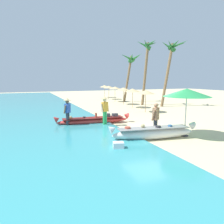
{
  "coord_description": "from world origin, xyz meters",
  "views": [
    {
      "loc": [
        -6.3,
        -9.56,
        2.84
      ],
      "look_at": [
        -1.52,
        1.76,
        0.9
      ],
      "focal_mm": 33.42,
      "sensor_mm": 36.0,
      "label": 1
    }
  ],
  "objects_px": {
    "boat_white_foreground": "(153,133)",
    "palm_tree_mid_cluster": "(131,63)",
    "palm_tree_tall_inland": "(172,53)",
    "person_vendor_hatted": "(105,109)",
    "person_vendor_assistant": "(67,110)",
    "cooler_box": "(118,146)",
    "patio_umbrella_large": "(187,93)",
    "boat_red_midground": "(94,120)",
    "palm_tree_leaning_seaward": "(147,55)",
    "person_tourist_customer": "(156,117)"
  },
  "relations": [
    {
      "from": "palm_tree_mid_cluster",
      "to": "person_tourist_customer",
      "type": "bearing_deg",
      "value": -113.18
    },
    {
      "from": "person_tourist_customer",
      "to": "person_vendor_assistant",
      "type": "distance_m",
      "value": 5.27
    },
    {
      "from": "boat_white_foreground",
      "to": "cooler_box",
      "type": "relative_size",
      "value": 10.23
    },
    {
      "from": "person_vendor_assistant",
      "to": "cooler_box",
      "type": "distance_m",
      "value": 5.26
    },
    {
      "from": "person_vendor_hatted",
      "to": "palm_tree_mid_cluster",
      "type": "relative_size",
      "value": 0.3
    },
    {
      "from": "patio_umbrella_large",
      "to": "palm_tree_mid_cluster",
      "type": "bearing_deg",
      "value": 71.87
    },
    {
      "from": "boat_white_foreground",
      "to": "palm_tree_mid_cluster",
      "type": "height_order",
      "value": "palm_tree_mid_cluster"
    },
    {
      "from": "palm_tree_tall_inland",
      "to": "palm_tree_mid_cluster",
      "type": "relative_size",
      "value": 1.13
    },
    {
      "from": "person_vendor_assistant",
      "to": "cooler_box",
      "type": "xyz_separation_m",
      "value": [
        1.04,
        -5.08,
        -0.83
      ]
    },
    {
      "from": "boat_white_foreground",
      "to": "boat_red_midground",
      "type": "distance_m",
      "value": 4.64
    },
    {
      "from": "patio_umbrella_large",
      "to": "palm_tree_tall_inland",
      "type": "height_order",
      "value": "palm_tree_tall_inland"
    },
    {
      "from": "palm_tree_leaning_seaward",
      "to": "palm_tree_tall_inland",
      "type": "bearing_deg",
      "value": -47.39
    },
    {
      "from": "boat_red_midground",
      "to": "person_tourist_customer",
      "type": "distance_m",
      "value": 4.35
    },
    {
      "from": "person_vendor_hatted",
      "to": "person_vendor_assistant",
      "type": "relative_size",
      "value": 1.04
    },
    {
      "from": "boat_red_midground",
      "to": "patio_umbrella_large",
      "type": "xyz_separation_m",
      "value": [
        3.35,
        -4.52,
        1.94
      ]
    },
    {
      "from": "boat_white_foreground",
      "to": "boat_red_midground",
      "type": "xyz_separation_m",
      "value": [
        -1.58,
        4.36,
        -0.07
      ]
    },
    {
      "from": "palm_tree_tall_inland",
      "to": "boat_white_foreground",
      "type": "bearing_deg",
      "value": -131.4
    },
    {
      "from": "boat_red_midground",
      "to": "person_vendor_assistant",
      "type": "height_order",
      "value": "person_vendor_assistant"
    },
    {
      "from": "palm_tree_tall_inland",
      "to": "person_vendor_hatted",
      "type": "bearing_deg",
      "value": -147.39
    },
    {
      "from": "palm_tree_tall_inland",
      "to": "boat_red_midground",
      "type": "bearing_deg",
      "value": -151.93
    },
    {
      "from": "boat_red_midground",
      "to": "cooler_box",
      "type": "xyz_separation_m",
      "value": [
        -0.62,
        -5.15,
        -0.08
      ]
    },
    {
      "from": "boat_white_foreground",
      "to": "person_vendor_assistant",
      "type": "xyz_separation_m",
      "value": [
        -3.23,
        4.3,
        0.69
      ]
    },
    {
      "from": "palm_tree_tall_inland",
      "to": "palm_tree_leaning_seaward",
      "type": "xyz_separation_m",
      "value": [
        -1.76,
        1.91,
        -0.08
      ]
    },
    {
      "from": "person_vendor_assistant",
      "to": "palm_tree_leaning_seaward",
      "type": "bearing_deg",
      "value": 36.26
    },
    {
      "from": "person_tourist_customer",
      "to": "palm_tree_leaning_seaward",
      "type": "xyz_separation_m",
      "value": [
        6.36,
        11.1,
        4.5
      ]
    },
    {
      "from": "person_vendor_assistant",
      "to": "cooler_box",
      "type": "height_order",
      "value": "person_vendor_assistant"
    },
    {
      "from": "boat_red_midground",
      "to": "person_vendor_hatted",
      "type": "distance_m",
      "value": 1.22
    },
    {
      "from": "person_tourist_customer",
      "to": "boat_white_foreground",
      "type": "bearing_deg",
      "value": -130.7
    },
    {
      "from": "boat_white_foreground",
      "to": "person_vendor_assistant",
      "type": "bearing_deg",
      "value": 126.96
    },
    {
      "from": "boat_white_foreground",
      "to": "person_vendor_assistant",
      "type": "relative_size",
      "value": 2.54
    },
    {
      "from": "boat_white_foreground",
      "to": "palm_tree_mid_cluster",
      "type": "distance_m",
      "value": 17.39
    },
    {
      "from": "person_vendor_hatted",
      "to": "palm_tree_leaning_seaward",
      "type": "distance_m",
      "value": 12.25
    },
    {
      "from": "boat_red_midground",
      "to": "palm_tree_leaning_seaward",
      "type": "height_order",
      "value": "palm_tree_leaning_seaward"
    },
    {
      "from": "palm_tree_tall_inland",
      "to": "cooler_box",
      "type": "bearing_deg",
      "value": -135.66
    },
    {
      "from": "person_vendor_assistant",
      "to": "patio_umbrella_large",
      "type": "distance_m",
      "value": 6.8
    },
    {
      "from": "boat_red_midground",
      "to": "cooler_box",
      "type": "distance_m",
      "value": 5.18
    },
    {
      "from": "person_tourist_customer",
      "to": "palm_tree_mid_cluster",
      "type": "xyz_separation_m",
      "value": [
        6.3,
        14.72,
        3.86
      ]
    },
    {
      "from": "palm_tree_leaning_seaward",
      "to": "palm_tree_mid_cluster",
      "type": "bearing_deg",
      "value": 90.83
    },
    {
      "from": "boat_white_foreground",
      "to": "person_vendor_assistant",
      "type": "distance_m",
      "value": 5.42
    },
    {
      "from": "palm_tree_tall_inland",
      "to": "cooler_box",
      "type": "xyz_separation_m",
      "value": [
        -10.85,
        -10.6,
        -5.34
      ]
    },
    {
      "from": "boat_white_foreground",
      "to": "palm_tree_leaning_seaward",
      "type": "distance_m",
      "value": 14.54
    },
    {
      "from": "person_vendor_hatted",
      "to": "palm_tree_leaning_seaward",
      "type": "height_order",
      "value": "palm_tree_leaning_seaward"
    },
    {
      "from": "person_tourist_customer",
      "to": "palm_tree_mid_cluster",
      "type": "height_order",
      "value": "palm_tree_mid_cluster"
    },
    {
      "from": "boat_white_foreground",
      "to": "person_vendor_hatted",
      "type": "relative_size",
      "value": 2.44
    },
    {
      "from": "person_tourist_customer",
      "to": "palm_tree_leaning_seaward",
      "type": "relative_size",
      "value": 0.23
    },
    {
      "from": "boat_red_midground",
      "to": "person_vendor_hatted",
      "type": "bearing_deg",
      "value": -59.45
    },
    {
      "from": "palm_tree_mid_cluster",
      "to": "boat_white_foreground",
      "type": "bearing_deg",
      "value": -114.04
    },
    {
      "from": "person_vendor_hatted",
      "to": "cooler_box",
      "type": "distance_m",
      "value": 4.57
    },
    {
      "from": "person_tourist_customer",
      "to": "palm_tree_tall_inland",
      "type": "xyz_separation_m",
      "value": [
        8.11,
        9.19,
        4.58
      ]
    },
    {
      "from": "person_tourist_customer",
      "to": "person_vendor_assistant",
      "type": "height_order",
      "value": "person_vendor_assistant"
    }
  ]
}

